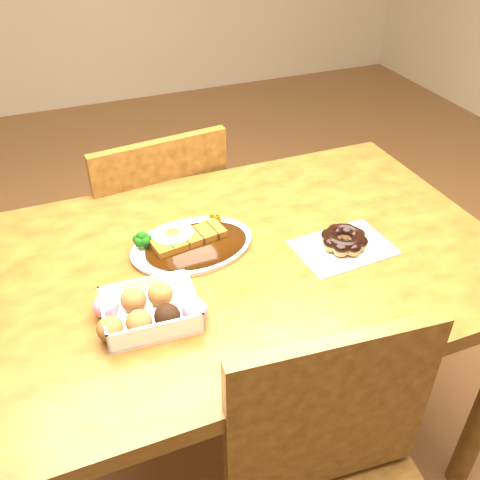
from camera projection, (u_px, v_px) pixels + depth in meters
name	position (u px, v px, depth m)	size (l,w,h in m)	color
ground	(245.00, 442.00, 1.68)	(6.00, 6.00, 0.00)	brown
table	(246.00, 286.00, 1.30)	(1.20, 0.80, 0.75)	#4A2A0E
chair_far	(155.00, 235.00, 1.77)	(0.46, 0.46, 0.87)	#4A2A0E
katsu_curry_plate	(189.00, 243.00, 1.25)	(0.31, 0.23, 0.06)	white
donut_box	(148.00, 310.00, 1.05)	(0.22, 0.15, 0.05)	white
pon_de_ring	(344.00, 240.00, 1.25)	(0.23, 0.17, 0.04)	silver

